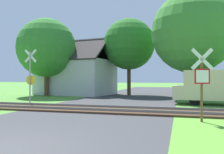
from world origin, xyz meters
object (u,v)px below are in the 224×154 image
mail_truck (216,86)px  house (76,76)px  tree_right (192,32)px  tree_center (129,44)px  stop_sign_near (202,80)px  crossing_sign_far (30,75)px  tree_left (46,48)px

mail_truck → house: bearing=66.6°
tree_right → tree_center: 6.80m
stop_sign_near → crossing_sign_far: 10.96m
tree_center → stop_sign_near: bearing=-67.6°
tree_center → mail_truck: tree_center is taller
tree_left → house: bearing=50.5°
tree_right → mail_truck: bearing=-72.6°
stop_sign_near → crossing_sign_far: bearing=-34.0°
tree_left → crossing_sign_far: bearing=-66.9°
stop_sign_near → house: 18.06m
tree_left → mail_truck: tree_left is taller
tree_right → mail_truck: (1.25, -4.01, -4.22)m
house → tree_left: tree_left is taller
crossing_sign_far → tree_right: tree_right is taller
crossing_sign_far → house: 10.20m
crossing_sign_far → tree_center: bearing=65.7°
tree_left → mail_truck: size_ratio=1.50×
house → crossing_sign_far: bearing=-73.1°
stop_sign_near → mail_truck: bearing=-115.3°
stop_sign_near → house: bearing=-64.3°
tree_right → tree_center: bearing=150.8°
crossing_sign_far → tree_left: tree_left is taller
stop_sign_near → crossing_sign_far: crossing_sign_far is taller
tree_left → mail_truck: (14.91, -4.66, -3.46)m
crossing_sign_far → stop_sign_near: bearing=-21.2°
mail_truck → tree_center: bearing=50.2°
tree_left → tree_center: tree_center is taller
house → mail_truck: 14.73m
crossing_sign_far → tree_right: bearing=33.0°
mail_truck → tree_right: bearing=23.1°
tree_right → tree_center: (-5.93, 3.32, -0.34)m
stop_sign_near → tree_right: (0.12, 10.79, 3.78)m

